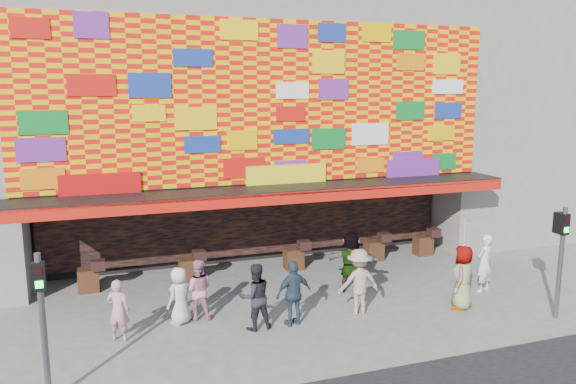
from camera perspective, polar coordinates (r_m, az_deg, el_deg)
name	(u,v)px	position (r m, az deg, el deg)	size (l,w,h in m)	color
ground	(317,327)	(14.69, 2.98, -13.55)	(90.00, 90.00, 0.00)	slate
shop_building	(236,108)	(21.22, -5.26, 8.45)	(15.20, 9.40, 10.00)	gray
neighbor_right	(524,88)	(27.26, 22.83, 9.76)	(11.00, 8.00, 12.00)	gray
signal_left	(42,311)	(11.73, -23.71, -11.04)	(0.22, 0.20, 3.00)	#59595B
signal_right	(562,250)	(16.23, 26.04, -5.32)	(0.22, 0.20, 3.00)	#59595B
ped_a	(180,296)	(14.87, -10.96, -10.30)	(0.73, 0.48, 1.50)	silver
ped_b	(118,310)	(14.28, -16.87, -11.41)	(0.56, 0.37, 1.53)	#CD8598
ped_c	(255,297)	(14.29, -3.36, -10.56)	(0.83, 0.65, 1.71)	black
ped_d	(359,282)	(15.29, 7.19, -9.03)	(1.15, 0.66, 1.79)	gray
ped_e	(294,293)	(14.50, 0.59, -10.26)	(0.99, 0.41, 1.69)	#2E3E51
ped_f	(351,262)	(16.84, 6.41, -7.06)	(1.70, 0.54, 1.84)	gray
ped_g	(463,277)	(16.25, 17.34, -8.26)	(0.87, 0.57, 1.78)	gray
ped_h	(484,263)	(17.76, 19.31, -6.84)	(0.63, 0.42, 1.74)	silver
ped_i	(198,289)	(15.07, -9.13, -9.75)	(0.78, 0.61, 1.61)	#C27E8F
parasol	(466,231)	(15.89, 17.60, -3.78)	(1.35, 1.37, 1.95)	#D0B783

